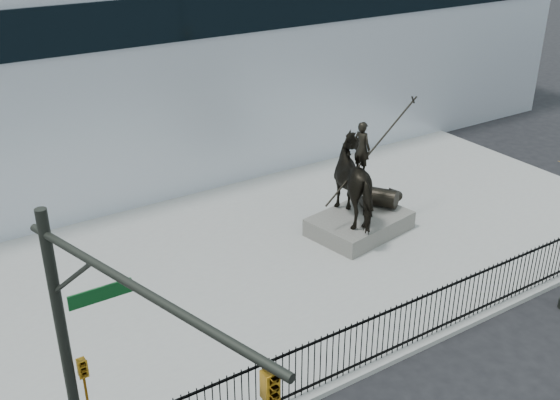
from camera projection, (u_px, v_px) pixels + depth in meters
plaza at (241, 271)px, 20.87m from camera, size 30.00×12.00×0.15m
building at (92, 54)px, 28.81m from camera, size 44.00×14.00×9.00m
picket_fence at (356, 346)px, 16.16m from camera, size 22.10×0.10×1.50m
statue_plinth at (360, 224)px, 22.99m from camera, size 3.70×2.84×0.63m
equestrian_statue at (363, 181)px, 22.32m from camera, size 4.26×3.00×3.65m
traffic_signal_left at (101, 397)px, 10.08m from camera, size 1.52×4.84×7.00m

